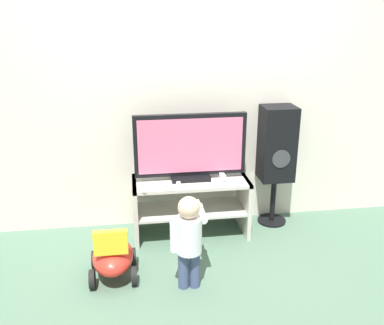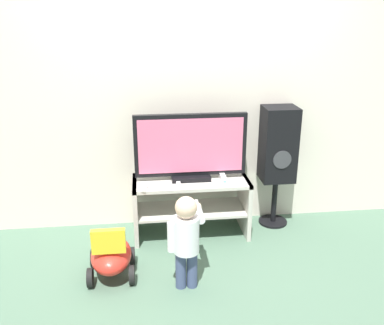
# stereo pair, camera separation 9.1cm
# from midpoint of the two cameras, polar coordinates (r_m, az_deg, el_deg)

# --- Properties ---
(ground_plane) EXTENTS (16.00, 16.00, 0.00)m
(ground_plane) POSITION_cam_midpoint_polar(r_m,az_deg,el_deg) (3.79, 0.93, -10.96)
(ground_plane) COLOR #4C6B56
(wall_back) EXTENTS (10.00, 0.06, 2.60)m
(wall_back) POSITION_cam_midpoint_polar(r_m,az_deg,el_deg) (3.81, 0.01, 10.20)
(wall_back) COLOR silver
(wall_back) RESTS_ON ground_plane
(tv_stand) EXTENTS (1.02, 0.43, 0.53)m
(tv_stand) POSITION_cam_midpoint_polar(r_m,az_deg,el_deg) (3.82, 0.53, -4.85)
(tv_stand) COLOR beige
(tv_stand) RESTS_ON ground_plane
(television) EXTENTS (0.97, 0.20, 0.58)m
(television) POSITION_cam_midpoint_polar(r_m,az_deg,el_deg) (3.66, 0.52, 1.97)
(television) COLOR black
(television) RESTS_ON tv_stand
(game_console) EXTENTS (0.04, 0.19, 0.05)m
(game_console) POSITION_cam_midpoint_polar(r_m,az_deg,el_deg) (3.73, 4.83, -2.04)
(game_console) COLOR white
(game_console) RESTS_ON tv_stand
(remote_primary) EXTENTS (0.06, 0.13, 0.03)m
(remote_primary) POSITION_cam_midpoint_polar(r_m,az_deg,el_deg) (3.56, -5.56, -3.38)
(remote_primary) COLOR white
(remote_primary) RESTS_ON tv_stand
(remote_secondary) EXTENTS (0.04, 0.13, 0.03)m
(remote_secondary) POSITION_cam_midpoint_polar(r_m,az_deg,el_deg) (3.61, -1.10, -2.94)
(remote_secondary) COLOR white
(remote_secondary) RESTS_ON tv_stand
(child) EXTENTS (0.28, 0.42, 0.72)m
(child) POSITION_cam_midpoint_polar(r_m,az_deg,el_deg) (3.08, 0.11, -9.61)
(child) COLOR #3F4C72
(child) RESTS_ON ground_plane
(speaker_tower) EXTENTS (0.30, 0.28, 1.13)m
(speaker_tower) POSITION_cam_midpoint_polar(r_m,az_deg,el_deg) (3.94, 12.05, 1.98)
(speaker_tower) COLOR black
(speaker_tower) RESTS_ON ground_plane
(ride_on_toy) EXTENTS (0.34, 0.47, 0.46)m
(ride_on_toy) POSITION_cam_midpoint_polar(r_m,az_deg,el_deg) (3.37, -9.96, -12.07)
(ride_on_toy) COLOR red
(ride_on_toy) RESTS_ON ground_plane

